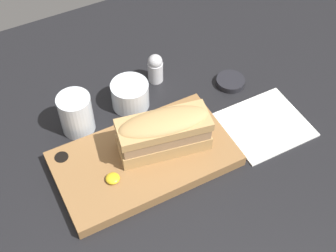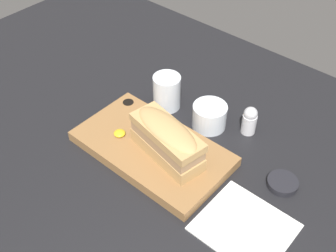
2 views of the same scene
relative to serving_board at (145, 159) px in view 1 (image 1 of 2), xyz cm
name	(u,v)px [view 1 (image 1 of 2)]	position (x,y,z in cm)	size (l,w,h in cm)	color
dining_table	(152,177)	(-0.08, -3.20, -2.28)	(162.78, 116.99, 2.00)	black
serving_board	(145,159)	(0.00, 0.00, 0.00)	(35.45, 19.91, 2.61)	olive
sandwich	(164,131)	(4.38, 0.04, 6.10)	(19.06, 10.17, 8.98)	tan
mustard_dollop	(113,178)	(-7.94, -2.60, 1.82)	(2.73, 2.73, 1.09)	gold
water_glass	(77,116)	(-8.57, 14.85, 2.67)	(7.05, 7.05, 9.09)	silver
wine_glass	(130,96)	(4.21, 15.94, 1.44)	(8.37, 8.37, 6.08)	silver
napkin	(265,125)	(27.33, -3.34, -1.08)	(17.39, 15.88, 0.40)	white
salt_shaker	(155,68)	(12.70, 20.40, 2.46)	(3.53, 3.53, 7.40)	silver
condiment_dish	(230,82)	(27.51, 11.04, -0.55)	(6.65, 6.65, 1.46)	black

